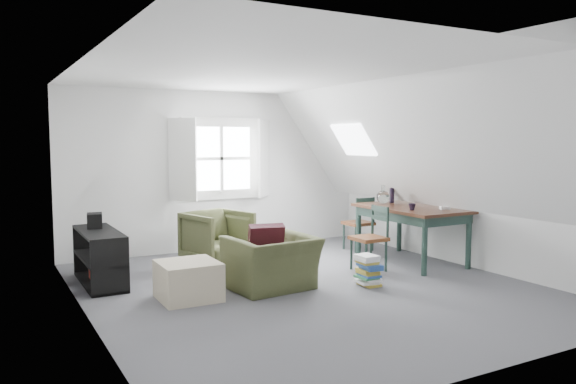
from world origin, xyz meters
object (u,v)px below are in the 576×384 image
magazine_stack (368,270)px  armchair_far (218,263)px  dining_chair_near (371,237)px  ottoman (188,280)px  dining_table (411,214)px  armchair_near (272,289)px  dining_chair_far (360,222)px  media_shelf (100,260)px

magazine_stack → armchair_far: bearing=118.4°
dining_chair_near → ottoman: bearing=-65.8°
armchair_far → dining_table: size_ratio=0.51×
armchair_near → dining_chair_far: size_ratio=1.12×
magazine_stack → dining_chair_far: bearing=56.6°
ottoman → armchair_far: bearing=58.1°
armchair_near → dining_table: (2.41, 0.34, 0.69)m
media_shelf → dining_table: bearing=-15.9°
armchair_far → dining_chair_far: bearing=-21.8°
media_shelf → magazine_stack: size_ratio=3.44×
dining_table → dining_chair_far: dining_chair_far is taller
magazine_stack → armchair_near: bearing=158.9°
armchair_far → dining_chair_near: 2.21m
dining_chair_far → ottoman: bearing=2.5°
dining_chair_near → magazine_stack: (-0.52, -0.63, -0.26)m
dining_chair_near → magazine_stack: 0.86m
armchair_far → magazine_stack: bearing=-77.2°
armchair_near → magazine_stack: size_ratio=2.59×
dining_chair_far → dining_chair_near: (-0.68, -1.18, 0.00)m
armchair_near → dining_table: 2.53m
dining_table → magazine_stack: 1.60m
dining_chair_far → dining_table: bearing=77.7°
dining_chair_near → media_shelf: dining_chair_near is taller
armchair_near → dining_chair_far: 2.71m
ottoman → media_shelf: (-0.72, 1.13, 0.09)m
armchair_far → dining_table: (2.43, -1.30, 0.69)m
armchair_far → dining_table: bearing=-43.7°
ottoman → media_shelf: media_shelf is taller
magazine_stack → media_shelf: bearing=149.9°
media_shelf → ottoman: bearing=-61.6°
armchair_far → media_shelf: 1.77m
armchair_far → dining_chair_near: dining_chair_near is taller
dining_chair_far → armchair_far: bearing=-25.5°
armchair_far → armchair_near: bearing=-104.9°
dining_table → media_shelf: dining_table is taller
armchair_far → dining_chair_near: (1.63, -1.42, 0.45)m
dining_chair_near → media_shelf: size_ratio=0.68×
magazine_stack → ottoman: bearing=166.7°
armchair_near → media_shelf: media_shelf is taller
dining_table → media_shelf: bearing=168.4°
dining_chair_near → armchair_near: bearing=-61.3°
dining_table → dining_chair_near: bearing=-170.8°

